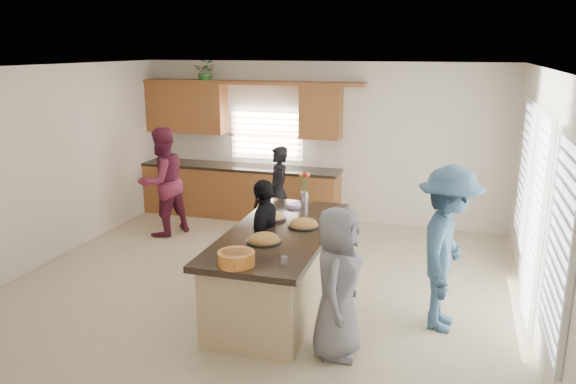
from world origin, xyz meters
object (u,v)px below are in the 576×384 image
(woman_right_back, at_px, (447,249))
(woman_right_front, at_px, (338,283))
(salad_bowl, at_px, (236,258))
(woman_left_mid, at_px, (162,182))
(island, at_px, (280,270))
(woman_left_back, at_px, (278,192))
(woman_left_front, at_px, (265,240))

(woman_right_back, bearing_deg, woman_right_front, 138.12)
(salad_bowl, xyz_separation_m, woman_left_mid, (-2.58, 3.13, -0.13))
(island, distance_m, woman_left_back, 2.56)
(woman_left_back, xyz_separation_m, woman_right_front, (1.70, -3.31, 0.03))
(salad_bowl, height_order, woman_left_front, woman_left_front)
(woman_right_back, relative_size, woman_right_front, 1.18)
(island, xyz_separation_m, woman_left_back, (-0.81, 2.41, 0.30))
(woman_right_front, bearing_deg, island, 44.13)
(woman_left_mid, relative_size, woman_right_front, 1.15)
(salad_bowl, relative_size, woman_left_front, 0.24)
(woman_left_mid, xyz_separation_m, woman_right_back, (4.56, -1.95, 0.02))
(woman_left_mid, relative_size, woman_left_front, 1.18)
(woman_left_front, bearing_deg, salad_bowl, 1.90)
(woman_left_mid, height_order, woman_right_back, woman_right_back)
(island, relative_size, woman_left_mid, 1.51)
(island, relative_size, woman_right_front, 1.75)
(island, height_order, woman_left_front, woman_left_front)
(salad_bowl, distance_m, woman_right_back, 2.30)
(salad_bowl, height_order, woman_right_back, woman_right_back)
(salad_bowl, distance_m, woman_left_front, 1.35)
(salad_bowl, bearing_deg, woman_left_back, 101.58)
(island, xyz_separation_m, woman_right_front, (0.89, -0.90, 0.32))
(woman_left_back, height_order, woman_right_front, woman_right_front)
(woman_left_front, bearing_deg, woman_right_back, 80.88)
(woman_left_front, distance_m, woman_right_front, 1.55)
(salad_bowl, xyz_separation_m, woman_left_front, (-0.17, 1.31, -0.27))
(woman_left_mid, bearing_deg, salad_bowl, 64.64)
(woman_left_back, bearing_deg, woman_right_front, -5.34)
(woman_left_back, relative_size, woman_left_mid, 0.84)
(woman_left_back, bearing_deg, island, -14.00)
(island, height_order, woman_left_mid, woman_left_mid)
(woman_left_front, height_order, woman_right_front, woman_right_front)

